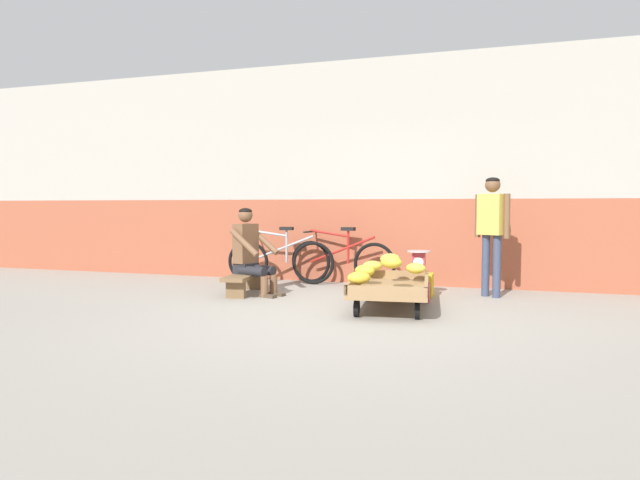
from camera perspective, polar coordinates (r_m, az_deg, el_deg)
ground_plane at (r=5.71m, az=0.92°, el=-8.27°), size 80.00×80.00×0.00m
back_wall at (r=8.46m, az=6.78°, el=6.92°), size 16.00×0.30×3.35m
banana_cart at (r=6.33m, az=7.23°, el=-4.93°), size 1.00×1.53×0.36m
banana_pile at (r=6.39m, az=6.46°, el=-2.79°), size 0.82×1.42×0.26m
low_bench at (r=7.48m, az=-7.61°, el=-3.95°), size 0.41×1.13×0.27m
vendor_seated at (r=7.38m, az=-7.13°, el=-1.17°), size 0.73×0.59×1.14m
plastic_crate at (r=7.28m, az=10.10°, el=-4.56°), size 0.36×0.28×0.30m
weighing_scale at (r=7.25m, az=10.12°, el=-2.19°), size 0.30×0.30×0.29m
bicycle_near_left at (r=8.39m, az=-4.13°, el=-2.07°), size 1.66×0.48×0.86m
bicycle_far_left at (r=8.24m, az=2.23°, el=-2.16°), size 1.66×0.48×0.86m
customer_adult at (r=7.40m, az=17.25°, el=1.69°), size 0.43×0.34×1.53m
shopping_bag at (r=6.88m, az=10.44°, el=-5.29°), size 0.18×0.12×0.24m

